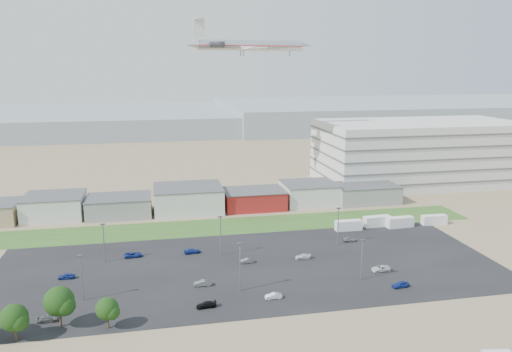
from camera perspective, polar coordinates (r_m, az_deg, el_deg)
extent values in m
plane|color=#857154|center=(102.39, -1.49, -14.83)|extent=(700.00, 700.00, 0.00)
cube|color=black|center=(121.04, -0.78, -10.36)|extent=(120.00, 50.00, 0.01)
cube|color=#36541F|center=(150.05, -4.94, -5.83)|extent=(160.00, 16.00, 0.02)
cube|color=silver|center=(215.46, 18.10, 2.62)|extent=(80.00, 40.00, 25.00)
imported|color=silver|center=(122.14, 14.08, -10.22)|extent=(4.70, 2.35, 1.28)
imported|color=navy|center=(114.90, 16.18, -11.83)|extent=(3.98, 1.98, 1.30)
imported|color=black|center=(102.74, -5.71, -14.43)|extent=(4.14, 1.97, 1.16)
imported|color=#595B5E|center=(111.85, -6.12, -12.07)|extent=(4.00, 1.60, 1.29)
imported|color=navy|center=(122.40, -20.85, -10.64)|extent=(3.71, 1.62, 1.24)
imported|color=navy|center=(130.20, -7.30, -8.50)|extent=(4.41, 2.15, 1.23)
imported|color=#595B5E|center=(123.23, -1.04, -9.65)|extent=(3.52, 1.34, 1.15)
imported|color=#A5A5AA|center=(139.74, 10.63, -7.13)|extent=(3.80, 1.83, 1.25)
imported|color=navy|center=(130.41, -13.87, -8.73)|extent=(4.69, 2.51, 1.25)
imported|color=#595B5E|center=(104.87, -22.68, -14.82)|extent=(3.97, 1.75, 1.14)
imported|color=silver|center=(126.30, 5.36, -9.15)|extent=(4.03, 1.91, 1.14)
imported|color=silver|center=(105.81, 2.01, -13.53)|extent=(3.55, 1.26, 1.17)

